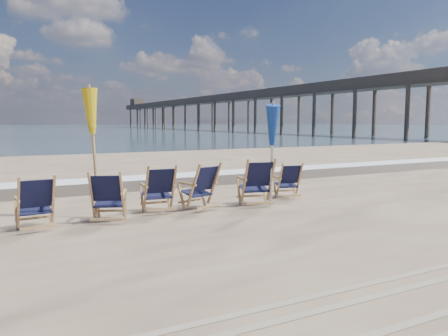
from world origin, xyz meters
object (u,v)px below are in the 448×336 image
object	(u,v)px
beach_chair_5	(299,180)
umbrella_yellow	(93,118)
beach_chair_3	(214,185)
beach_chair_2	(174,188)
beach_chair_4	(271,182)
beach_chair_1	(122,197)
umbrella_blue	(272,129)
fishing_pier	(226,108)
beach_chair_0	(53,201)

from	to	relation	value
beach_chair_5	umbrella_yellow	distance (m)	5.02
beach_chair_3	beach_chair_5	bearing A→B (deg)	169.45
beach_chair_2	beach_chair_4	xyz separation A→B (m)	(2.14, -0.36, 0.04)
beach_chair_1	umbrella_blue	distance (m)	3.46
beach_chair_3	umbrella_blue	world-z (taller)	umbrella_blue
beach_chair_5	umbrella_blue	size ratio (longest dim) A/B	0.40
beach_chair_1	umbrella_yellow	bearing A→B (deg)	-41.68
beach_chair_4	umbrella_blue	size ratio (longest dim) A/B	0.48
umbrella_yellow	fishing_pier	bearing A→B (deg)	60.38
beach_chair_3	umbrella_yellow	bearing A→B (deg)	-22.16
beach_chair_1	beach_chair_2	bearing A→B (deg)	-136.64
beach_chair_0	fishing_pier	bearing A→B (deg)	-124.57
beach_chair_4	umbrella_yellow	xyz separation A→B (m)	(-3.64, 0.61, 1.37)
beach_chair_2	beach_chair_4	world-z (taller)	beach_chair_4
umbrella_blue	beach_chair_0	bearing A→B (deg)	178.81
umbrella_yellow	beach_chair_0	bearing A→B (deg)	-143.63
beach_chair_0	fishing_pier	xyz separation A→B (m)	(41.31, 71.82, 4.16)
beach_chair_3	beach_chair_4	bearing A→B (deg)	150.05
umbrella_yellow	beach_chair_4	bearing A→B (deg)	-9.45
beach_chair_0	beach_chair_2	distance (m)	2.36
beach_chair_1	fishing_pier	distance (m)	82.45
beach_chair_3	fishing_pier	distance (m)	81.10
beach_chair_0	beach_chair_4	size ratio (longest dim) A/B	0.90
umbrella_yellow	beach_chair_1	bearing A→B (deg)	-64.16
beach_chair_3	beach_chair_1	bearing A→B (deg)	-4.26
beach_chair_5	umbrella_blue	distance (m)	1.86
beach_chair_4	fishing_pier	world-z (taller)	fishing_pier
beach_chair_2	umbrella_yellow	bearing A→B (deg)	-5.37
beach_chair_4	fishing_pier	size ratio (longest dim) A/B	0.01
beach_chair_5	umbrella_blue	bearing A→B (deg)	41.04
umbrella_blue	beach_chair_2	bearing A→B (deg)	167.69
beach_chair_3	fishing_pier	size ratio (longest dim) A/B	0.01
beach_chair_3	beach_chair_5	size ratio (longest dim) A/B	1.14
beach_chair_2	beach_chair_3	size ratio (longest dim) A/B	0.99
beach_chair_1	beach_chair_5	xyz separation A→B (m)	(4.46, 0.61, -0.05)
umbrella_yellow	umbrella_blue	bearing A→B (deg)	-11.11
beach_chair_0	beach_chair_4	distance (m)	4.47
umbrella_blue	beach_chair_4	bearing A→B (deg)	57.96
beach_chair_5	umbrella_yellow	size ratio (longest dim) A/B	0.36
umbrella_yellow	umbrella_blue	xyz separation A→B (m)	(3.58, -0.70, -0.21)
beach_chair_1	umbrella_yellow	distance (m)	1.62
beach_chair_3	umbrella_blue	size ratio (longest dim) A/B	0.46
beach_chair_5	fishing_pier	size ratio (longest dim) A/B	0.01
beach_chair_1	beach_chair_5	world-z (taller)	beach_chair_1
umbrella_blue	beach_chair_1	bearing A→B (deg)	179.86
beach_chair_0	beach_chair_5	world-z (taller)	beach_chair_0
beach_chair_2	umbrella_blue	bearing A→B (deg)	171.76
beach_chair_0	beach_chair_2	xyz separation A→B (m)	(2.33, 0.36, 0.01)
beach_chair_0	fishing_pier	size ratio (longest dim) A/B	0.01
beach_chair_4	beach_chair_5	size ratio (longest dim) A/B	1.22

